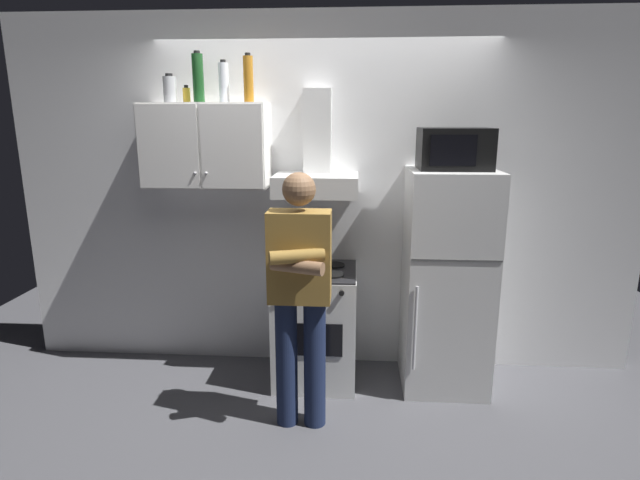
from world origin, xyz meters
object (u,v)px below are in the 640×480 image
stove_oven (316,325)px  bottle_spice_jar (187,95)px  microwave (454,149)px  bottle_wine_green (198,78)px  upper_cabinet (207,145)px  refrigerator (447,281)px  bottle_liquor_amber (248,79)px  bottle_canister_steel (170,89)px  range_hood (317,167)px  person_standing (300,293)px  bottle_vodka_clear (224,82)px

stove_oven → bottle_spice_jar: 1.92m
microwave → bottle_wine_green: (-1.78, 0.08, 0.48)m
upper_cabinet → refrigerator: 2.00m
bottle_spice_jar → bottle_liquor_amber: bearing=-6.2°
bottle_canister_steel → bottle_liquor_amber: bearing=-0.7°
upper_cabinet → bottle_canister_steel: 0.46m
range_hood → bottle_wine_green: size_ratio=2.17×
upper_cabinet → microwave: upper_cabinet is taller
person_standing → bottle_canister_steel: (-0.98, 0.71, 1.24)m
microwave → bottle_liquor_amber: (-1.42, 0.07, 0.47)m
range_hood → microwave: range_hood is taller
refrigerator → bottle_wine_green: bearing=177.0°
range_hood → microwave: bearing=-6.5°
microwave → bottle_vodka_clear: (-1.60, 0.11, 0.45)m
refrigerator → bottle_canister_steel: bottle_canister_steel is taller
upper_cabinet → person_standing: 1.35m
refrigerator → bottle_vodka_clear: (-1.60, 0.13, 1.39)m
upper_cabinet → stove_oven: 1.55m
stove_oven → bottle_spice_jar: (-0.93, 0.14, 1.67)m
bottle_liquor_amber → person_standing: bearing=-58.9°
range_hood → bottle_liquor_amber: (-0.47, -0.03, 0.61)m
stove_oven → microwave: microwave is taller
range_hood → bottle_wine_green: bearing=-177.8°
stove_oven → bottle_spice_jar: size_ratio=7.21×
refrigerator → bottle_vodka_clear: size_ratio=5.55×
range_hood → bottle_canister_steel: 1.17m
range_hood → refrigerator: size_ratio=0.47×
range_hood → bottle_canister_steel: bearing=-178.5°
microwave → bottle_spice_jar: bottle_spice_jar is taller
bottle_spice_jar → microwave: bearing=-3.8°
bottle_canister_steel → bottle_spice_jar: bearing=22.6°
bottle_canister_steel → bottle_vodka_clear: bearing=3.8°
bottle_wine_green → bottle_vodka_clear: (0.17, 0.03, -0.03)m
range_hood → bottle_wine_green: bottle_wine_green is taller
range_hood → bottle_vodka_clear: bottle_vodka_clear is taller
microwave → bottle_liquor_amber: bearing=177.0°
refrigerator → bottle_vodka_clear: bearing=175.5°
upper_cabinet → range_hood: 0.81m
upper_cabinet → bottle_vodka_clear: bearing=0.2°
range_hood → refrigerator: bearing=-7.5°
bottle_liquor_amber → bottle_vodka_clear: (-0.18, 0.03, -0.02)m
bottle_liquor_amber → bottle_spice_jar: (-0.46, 0.05, -0.10)m
range_hood → person_standing: size_ratio=0.46×
refrigerator → microwave: bearing=90.9°
bottle_vodka_clear → bottle_spice_jar: 0.29m
bottle_canister_steel → range_hood: bearing=1.5°
range_hood → stove_oven: bearing=-90.0°
stove_oven → person_standing: size_ratio=0.53×
range_hood → refrigerator: 1.25m
refrigerator → bottle_vodka_clear: 2.12m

